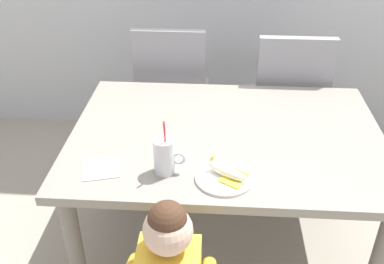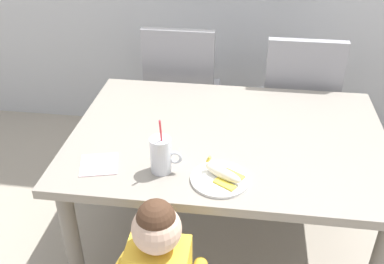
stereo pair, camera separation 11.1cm
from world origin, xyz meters
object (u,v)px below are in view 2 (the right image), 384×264
milk_cup (161,157)px  snack_plate (220,179)px  dining_chair_right (298,101)px  paper_napkin (99,164)px  dining_table (227,150)px  dining_chair_left (182,88)px  peeled_banana (224,174)px

milk_cup → snack_plate: milk_cup is taller
dining_chair_right → paper_napkin: (-0.88, -0.99, 0.16)m
milk_cup → dining_table: bearing=51.5°
dining_table → milk_cup: size_ratio=5.66×
dining_chair_left → peeled_banana: (0.34, -1.10, 0.19)m
milk_cup → peeled_banana: bearing=-6.9°
peeled_banana → snack_plate: bearing=-173.6°
milk_cup → paper_napkin: bearing=179.5°
milk_cup → snack_plate: (0.24, -0.03, -0.06)m
snack_plate → peeled_banana: 0.03m
dining_chair_left → paper_napkin: 1.09m
paper_napkin → snack_plate: bearing=-4.0°
peeled_banana → paper_napkin: 0.52m
paper_napkin → milk_cup: bearing=-0.5°
dining_table → snack_plate: (-0.01, -0.34, 0.09)m
dining_chair_left → paper_napkin: dining_chair_left is taller
dining_table → dining_chair_left: size_ratio=1.48×
dining_chair_right → paper_napkin: 1.34m
dining_table → dining_chair_left: dining_chair_left is taller
dining_table → snack_plate: 0.36m
milk_cup → paper_napkin: (-0.26, 0.00, -0.06)m
dining_table → peeled_banana: 0.36m
peeled_banana → milk_cup: bearing=173.1°
snack_plate → peeled_banana: peeled_banana is taller
milk_cup → peeled_banana: 0.26m
snack_plate → peeled_banana: bearing=6.4°
peeled_banana → dining_chair_right: bearing=70.2°
snack_plate → milk_cup: bearing=172.2°
dining_table → paper_napkin: paper_napkin is taller
snack_plate → dining_chair_right: bearing=69.4°
dining_table → paper_napkin: (-0.51, -0.31, 0.09)m
snack_plate → paper_napkin: 0.50m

